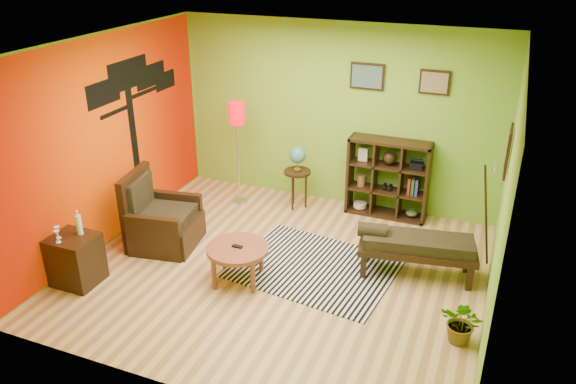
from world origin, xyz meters
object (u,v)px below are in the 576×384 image
at_px(coffee_table, 238,252).
at_px(floor_lamp, 237,123).
at_px(potted_plant, 462,327).
at_px(cube_shelf, 389,179).
at_px(globe_table, 297,162).
at_px(side_cabinet, 76,259).
at_px(armchair, 161,223).
at_px(bench, 414,245).

distance_m(coffee_table, floor_lamp, 2.40).
bearing_deg(coffee_table, potted_plant, -3.74).
distance_m(floor_lamp, cube_shelf, 2.42).
xyz_separation_m(globe_table, cube_shelf, (1.36, 0.26, -0.16)).
height_order(side_cabinet, globe_table, globe_table).
relative_size(coffee_table, cube_shelf, 0.63).
height_order(cube_shelf, potted_plant, cube_shelf).
bearing_deg(cube_shelf, globe_table, -169.18).
distance_m(coffee_table, potted_plant, 2.70).
bearing_deg(coffee_table, cube_shelf, 61.72).
height_order(side_cabinet, potted_plant, side_cabinet).
relative_size(armchair, side_cabinet, 1.11).
bearing_deg(armchair, globe_table, 52.78).
bearing_deg(cube_shelf, coffee_table, -118.28).
relative_size(side_cabinet, cube_shelf, 0.79).
bearing_deg(coffee_table, floor_lamp, 115.84).
height_order(armchair, potted_plant, armchair).
distance_m(coffee_table, globe_table, 2.19).
relative_size(floor_lamp, potted_plant, 3.39).
relative_size(coffee_table, armchair, 0.73).
height_order(armchair, floor_lamp, floor_lamp).
height_order(floor_lamp, potted_plant, floor_lamp).
distance_m(floor_lamp, potted_plant, 4.40).
bearing_deg(cube_shelf, armchair, -143.19).
relative_size(armchair, cube_shelf, 0.87).
bearing_deg(floor_lamp, cube_shelf, 10.76).
bearing_deg(floor_lamp, bench, -20.06).
xyz_separation_m(armchair, globe_table, (1.33, 1.75, 0.44)).
relative_size(armchair, bench, 0.70).
bearing_deg(bench, floor_lamp, 159.94).
relative_size(floor_lamp, cube_shelf, 1.36).
bearing_deg(bench, globe_table, 148.41).
height_order(coffee_table, floor_lamp, floor_lamp).
xyz_separation_m(side_cabinet, globe_table, (1.76, 2.94, 0.44)).
bearing_deg(armchair, bench, 8.60).
bearing_deg(side_cabinet, globe_table, 59.09).
distance_m(armchair, globe_table, 2.24).
xyz_separation_m(armchair, potted_plant, (4.07, -0.59, -0.13)).
bearing_deg(potted_plant, bench, 123.24).
height_order(side_cabinet, floor_lamp, floor_lamp).
distance_m(bench, potted_plant, 1.33).
xyz_separation_m(globe_table, potted_plant, (2.74, -2.34, -0.57)).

